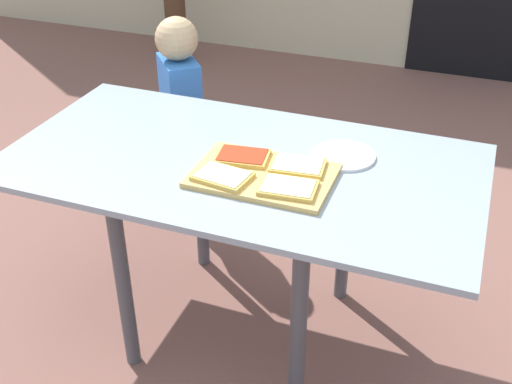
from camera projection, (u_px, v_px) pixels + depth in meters
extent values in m
plane|color=#83574D|center=(243.00, 325.00, 2.50)|extent=(16.00, 16.00, 0.00)
cube|color=#94A3AC|center=(241.00, 164.00, 2.11)|extent=(1.57, 0.82, 0.02)
cylinder|color=#4C4C51|center=(123.00, 285.00, 2.16)|extent=(0.05, 0.05, 0.71)
cylinder|color=#4C4C51|center=(298.00, 331.00, 1.97)|extent=(0.05, 0.05, 0.71)
cylinder|color=#4C4C51|center=(200.00, 194.00, 2.65)|extent=(0.05, 0.05, 0.71)
cylinder|color=#4C4C51|center=(346.00, 224.00, 2.46)|extent=(0.05, 0.05, 0.71)
cube|color=tan|center=(263.00, 175.00, 2.01)|extent=(0.44, 0.30, 0.02)
cube|color=gold|center=(242.00, 157.00, 2.08)|extent=(0.19, 0.14, 0.01)
cube|color=#B53318|center=(242.00, 154.00, 2.08)|extent=(0.17, 0.13, 0.00)
cube|color=gold|center=(298.00, 166.00, 2.03)|extent=(0.18, 0.14, 0.01)
cube|color=beige|center=(298.00, 164.00, 2.02)|extent=(0.16, 0.13, 0.00)
cube|color=gold|center=(223.00, 177.00, 1.97)|extent=(0.18, 0.14, 0.01)
cube|color=beige|center=(223.00, 174.00, 1.97)|extent=(0.17, 0.13, 0.00)
cube|color=gold|center=(288.00, 188.00, 1.92)|extent=(0.18, 0.14, 0.01)
cube|color=beige|center=(288.00, 185.00, 1.91)|extent=(0.16, 0.12, 0.00)
cylinder|color=white|center=(344.00, 156.00, 2.13)|extent=(0.21, 0.21, 0.01)
cylinder|color=#383246|center=(182.00, 167.00, 3.09)|extent=(0.09, 0.09, 0.47)
cylinder|color=#383246|center=(190.00, 181.00, 2.97)|extent=(0.09, 0.09, 0.47)
cube|color=blue|center=(180.00, 95.00, 2.82)|extent=(0.26, 0.27, 0.33)
sphere|color=tan|center=(177.00, 39.00, 2.68)|extent=(0.18, 0.18, 0.18)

